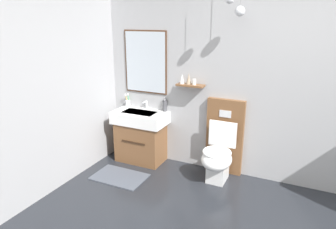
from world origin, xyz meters
The scene contains 8 objects.
wall_back centered at (-0.02, 1.73, 1.32)m, with size 5.45×0.49×2.64m.
wall_left centered at (-2.67, 0.00, 1.32)m, with size 0.12×3.58×2.64m, color #A8A8AA.
bath_mat centered at (-2.07, 0.91, 0.01)m, with size 0.68×0.44×0.01m, color #474C56.
vanity_sink_left centered at (-2.07, 1.49, 0.39)m, with size 0.74×0.45×0.73m.
tap_on_left_sink centered at (-2.07, 1.64, 0.80)m, with size 0.03×0.13×0.11m.
toilet centered at (-0.91, 1.47, 0.38)m, with size 0.48×0.62×1.00m.
toothbrush_cup centered at (-2.37, 1.63, 0.79)m, with size 0.07×0.07×0.20m.
soap_dispenser centered at (-1.77, 1.64, 0.82)m, with size 0.06×0.06×0.20m.
Camera 1 is at (0.01, -2.03, 1.98)m, focal length 32.90 mm.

